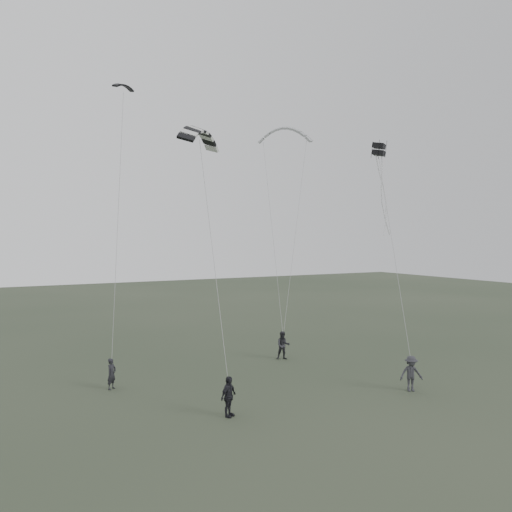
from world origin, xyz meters
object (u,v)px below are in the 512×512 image
flyer_left (112,374)px  flyer_right (283,345)px  flyer_center (229,397)px  kite_pale_large (285,128)px  kite_dark_small (123,85)px  kite_box (379,149)px  kite_striped (199,130)px  flyer_far (411,374)px

flyer_left → flyer_right: size_ratio=0.89×
flyer_center → kite_pale_large: bearing=19.4°
kite_dark_small → kite_pale_large: kite_pale_large is taller
flyer_left → kite_box: size_ratio=2.21×
kite_box → flyer_left: bearing=136.1°
flyer_right → kite_striped: bearing=-129.8°
flyer_far → kite_striped: size_ratio=0.54×
flyer_center → flyer_far: 10.03m
flyer_right → kite_dark_small: (-9.58, 3.04, 16.40)m
flyer_left → kite_dark_small: kite_dark_small is taller
flyer_left → kite_pale_large: size_ratio=0.37×
flyer_center → kite_pale_large: kite_pale_large is taller
flyer_left → kite_dark_small: (1.80, 4.36, 16.50)m
kite_pale_large → kite_box: 11.83m
flyer_left → flyer_right: flyer_right is taller
flyer_left → kite_box: 20.56m
flyer_right → flyer_center: (-7.67, -7.93, -0.01)m
flyer_right → kite_pale_large: (4.60, 7.37, 16.10)m
flyer_left → kite_box: kite_box is taller
flyer_center → kite_dark_small: kite_dark_small is taller
kite_dark_small → kite_striped: bearing=-95.9°
flyer_left → kite_striped: (4.22, -1.98, 12.83)m
flyer_center → flyer_far: bearing=-38.2°
kite_striped → kite_box: size_ratio=4.62×
kite_dark_small → kite_box: bearing=-53.0°
flyer_left → kite_box: (15.96, -2.60, 12.70)m
flyer_left → flyer_center: 7.58m
flyer_far → flyer_left: bearing=174.4°
flyer_right → kite_box: size_ratio=2.48×
flyer_center → kite_dark_small: size_ratio=1.31×
flyer_center → kite_striped: bearing=51.9°
flyer_center → kite_striped: kite_striped is taller
kite_striped → kite_box: bearing=-45.7°
flyer_far → kite_pale_large: size_ratio=0.41×
kite_dark_small → kite_striped: size_ratio=0.41×
flyer_far → kite_dark_small: kite_dark_small is taller
flyer_far → kite_pale_large: 23.11m
kite_pale_large → kite_box: kite_pale_large is taller
flyer_far → kite_box: 13.78m
kite_box → flyer_right: bearing=104.8°
flyer_left → flyer_center: size_ratio=0.90×
flyer_left → flyer_center: bearing=-101.0°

